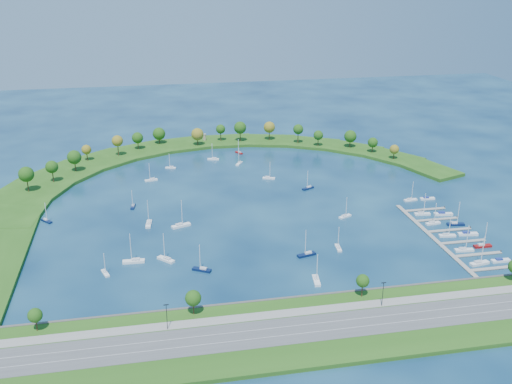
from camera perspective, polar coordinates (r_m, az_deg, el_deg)
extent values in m
plane|color=#072041|center=(323.58, -0.70, -1.03)|extent=(700.00, 700.00, 0.00)
cube|color=#245215|center=(216.18, 5.34, -13.09)|extent=(420.00, 42.00, 1.60)
cube|color=#474442|center=(233.51, 3.87, -10.18)|extent=(420.00, 1.20, 1.80)
cube|color=#515154|center=(215.70, 5.35, -12.90)|extent=(420.00, 16.00, 0.12)
cube|color=gray|center=(224.52, 4.57, -11.37)|extent=(420.00, 5.00, 0.12)
cube|color=silver|center=(213.69, 5.54, -13.25)|extent=(420.00, 0.15, 0.02)
cube|color=silver|center=(217.65, 5.17, -12.52)|extent=(420.00, 0.15, 0.02)
cylinder|color=#382314|center=(225.83, -20.36, -11.86)|extent=(0.56, 0.56, 4.90)
sphere|color=#1B4A12|center=(224.03, -20.47, -11.11)|extent=(5.20, 5.20, 5.20)
cylinder|color=#382314|center=(222.20, -6.02, -11.02)|extent=(0.56, 0.56, 5.25)
sphere|color=#1B4A12|center=(220.20, -6.06, -10.18)|extent=(6.00, 6.00, 6.00)
cylinder|color=#382314|center=(235.07, 10.16, -9.27)|extent=(0.56, 0.56, 5.60)
sphere|color=#1B4A12|center=(233.17, 10.22, -8.46)|extent=(5.20, 5.20, 5.20)
cylinder|color=black|center=(213.81, -8.57, -11.82)|extent=(0.24, 0.24, 10.00)
cylinder|color=black|center=(229.36, 12.09, -9.61)|extent=(0.24, 0.24, 10.00)
cube|color=#245215|center=(334.28, -22.88, -1.86)|extent=(43.73, 48.72, 2.00)
cube|color=#245215|center=(359.93, -20.79, 0.04)|extent=(50.23, 54.30, 2.00)
cube|color=#245215|center=(382.77, -18.02, 1.62)|extent=(54.07, 56.09, 2.00)
cube|color=#245215|center=(402.06, -14.75, 2.89)|extent=(55.20, 54.07, 2.00)
cube|color=#245215|center=(417.25, -11.12, 3.85)|extent=(53.65, 48.47, 2.00)
cube|color=#245215|center=(427.93, -7.25, 4.52)|extent=(49.62, 39.75, 2.00)
cube|color=#245215|center=(433.83, -3.23, 4.89)|extent=(44.32, 29.96, 2.00)
cube|color=#245215|center=(434.81, 0.84, 4.96)|extent=(49.49, 38.05, 2.00)
cube|color=#245215|center=(430.84, 4.89, 4.73)|extent=(51.13, 44.12, 2.00)
cube|color=#245215|center=(422.03, 8.83, 4.20)|extent=(49.19, 47.96, 2.00)
cube|color=#245215|center=(408.58, 12.58, 3.37)|extent=(43.90, 49.49, 2.00)
cube|color=#245215|center=(390.86, 16.01, 2.24)|extent=(35.67, 48.74, 2.00)
cylinder|color=#382314|center=(356.34, -21.10, 0.69)|extent=(0.56, 0.56, 8.53)
sphere|color=#1B4A12|center=(354.44, -21.23, 1.60)|extent=(8.66, 8.66, 8.66)
cylinder|color=#382314|center=(367.06, -18.95, 1.50)|extent=(0.56, 0.56, 7.88)
sphere|color=#1B4A12|center=(365.38, -19.05, 2.30)|extent=(7.38, 7.38, 7.38)
cylinder|color=#382314|center=(381.88, -16.99, 2.44)|extent=(0.56, 0.56, 7.43)
sphere|color=#1B4A12|center=(380.25, -17.08, 3.22)|extent=(8.65, 8.65, 8.65)
cylinder|color=#382314|center=(401.42, -15.94, 3.35)|extent=(0.56, 0.56, 6.13)
sphere|color=brown|center=(400.18, -16.00, 3.94)|extent=(6.29, 6.29, 6.29)
cylinder|color=#382314|center=(405.90, -13.12, 4.01)|extent=(0.56, 0.56, 8.82)
sphere|color=brown|center=(404.25, -13.19, 4.81)|extent=(7.47, 7.47, 7.47)
cylinder|color=#382314|center=(418.18, -11.28, 4.50)|extent=(0.56, 0.56, 6.57)
sphere|color=#1B4A12|center=(416.86, -11.32, 5.13)|extent=(7.73, 7.73, 7.73)
cylinder|color=#382314|center=(429.29, -9.28, 4.97)|extent=(0.56, 0.56, 5.33)
sphere|color=#1B4A12|center=(428.10, -9.31, 5.55)|extent=(8.95, 8.95, 8.95)
cylinder|color=#382314|center=(421.52, -5.63, 4.91)|extent=(0.56, 0.56, 6.24)
sphere|color=brown|center=(420.19, -5.65, 5.55)|extent=(8.69, 8.69, 8.69)
cylinder|color=#382314|center=(430.75, -3.41, 5.41)|extent=(0.56, 0.56, 7.39)
sphere|color=#1B4A12|center=(429.42, -3.43, 6.06)|extent=(6.73, 6.73, 6.73)
cylinder|color=#382314|center=(428.66, -1.53, 5.43)|extent=(0.56, 0.56, 8.37)
sphere|color=#1B4A12|center=(427.09, -1.54, 6.20)|extent=(8.85, 8.85, 8.85)
cylinder|color=#382314|center=(432.06, 1.29, 5.53)|extent=(0.56, 0.56, 7.88)
sphere|color=brown|center=(430.59, 1.29, 6.25)|extent=(8.28, 8.28, 8.28)
cylinder|color=#382314|center=(424.89, 4.06, 5.28)|extent=(0.56, 0.56, 8.81)
sphere|color=#1B4A12|center=(423.34, 4.08, 6.04)|extent=(7.19, 7.19, 7.19)
cylinder|color=#382314|center=(419.83, 5.99, 4.85)|extent=(0.56, 0.56, 6.45)
sphere|color=#1B4A12|center=(418.58, 6.01, 5.45)|extent=(6.76, 6.76, 6.76)
cylinder|color=#382314|center=(419.72, 9.02, 4.68)|extent=(0.56, 0.56, 6.17)
sphere|color=#1B4A12|center=(418.41, 9.06, 5.31)|extent=(8.57, 8.57, 8.57)
cylinder|color=#382314|center=(410.73, 11.12, 4.14)|extent=(0.56, 0.56, 5.65)
sphere|color=#1B4A12|center=(409.55, 11.17, 4.70)|extent=(6.84, 6.84, 6.84)
cylinder|color=#382314|center=(399.62, 13.11, 3.48)|extent=(0.56, 0.56, 5.37)
sphere|color=brown|center=(398.49, 13.16, 4.02)|extent=(6.16, 6.16, 6.16)
cylinder|color=gray|center=(433.52, -4.97, 5.27)|extent=(2.20, 2.20, 4.37)
cylinder|color=gray|center=(432.89, -4.98, 5.56)|extent=(2.60, 2.60, 0.30)
cube|color=gray|center=(294.48, 16.66, -4.24)|extent=(2.20, 82.00, 0.40)
cube|color=gray|center=(275.11, 22.01, -6.80)|extent=(22.00, 2.00, 0.40)
cube|color=gray|center=(284.90, 20.62, -5.62)|extent=(22.00, 2.00, 0.40)
cylinder|color=#382314|center=(290.42, 22.48, -5.32)|extent=(0.36, 0.36, 1.60)
cube|color=gray|center=(294.95, 19.33, -4.52)|extent=(22.00, 2.00, 0.40)
cylinder|color=#382314|center=(300.29, 21.15, -4.25)|extent=(0.36, 0.36, 1.60)
cube|color=gray|center=(305.24, 18.14, -3.49)|extent=(22.00, 2.00, 0.40)
cylinder|color=#382314|center=(310.40, 19.91, -3.25)|extent=(0.36, 0.36, 1.60)
cube|color=gray|center=(315.75, 17.02, -2.53)|extent=(22.00, 2.00, 0.40)
cylinder|color=#382314|center=(320.74, 18.75, -2.31)|extent=(0.36, 0.36, 1.60)
cube|color=gray|center=(326.45, 15.98, -1.62)|extent=(22.00, 2.00, 0.40)
cylinder|color=#382314|center=(331.28, 17.67, -1.43)|extent=(0.36, 0.36, 1.60)
cube|color=#09183D|center=(344.37, 5.02, 0.37)|extent=(7.79, 5.43, 0.92)
cube|color=silver|center=(344.59, 5.12, 0.51)|extent=(3.07, 2.57, 0.64)
cylinder|color=silver|center=(342.03, 4.97, 1.22)|extent=(0.32, 0.32, 10.34)
cube|color=white|center=(361.54, -10.05, 1.14)|extent=(7.85, 3.65, 0.91)
cube|color=silver|center=(361.43, -9.94, 1.27)|extent=(2.90, 2.00, 0.64)
cylinder|color=silver|center=(359.59, -10.20, 1.96)|extent=(0.32, 0.32, 10.23)
cube|color=white|center=(359.31, 1.25, 1.34)|extent=(7.73, 4.55, 0.90)
cube|color=silver|center=(359.16, 1.13, 1.46)|extent=(2.96, 2.28, 0.63)
cylinder|color=silver|center=(357.42, 1.35, 2.16)|extent=(0.32, 0.32, 10.08)
cube|color=#09183D|center=(254.87, -5.24, -7.45)|extent=(8.30, 6.11, 0.99)
cube|color=silver|center=(254.16, -5.07, -7.32)|extent=(3.31, 2.84, 0.69)
cylinder|color=silver|center=(252.28, -5.42, -6.22)|extent=(0.32, 0.32, 11.13)
cube|color=white|center=(395.61, -4.13, 3.17)|extent=(7.89, 3.89, 0.91)
cube|color=silver|center=(395.28, -4.03, 3.27)|extent=(2.94, 2.08, 0.64)
cylinder|color=silver|center=(394.01, -4.24, 3.94)|extent=(0.32, 0.32, 10.26)
cube|color=white|center=(274.90, 7.91, -5.35)|extent=(2.78, 7.39, 0.87)
cube|color=silver|center=(273.94, 7.95, -5.28)|extent=(1.68, 2.66, 0.61)
cylinder|color=silver|center=(273.10, 7.94, -4.30)|extent=(0.32, 0.32, 9.73)
cube|color=white|center=(385.97, -1.62, 2.75)|extent=(5.74, 7.79, 0.93)
cube|color=silver|center=(386.41, -1.59, 2.90)|extent=(2.67, 3.10, 0.65)
cylinder|color=silver|center=(383.66, -1.67, 3.53)|extent=(0.32, 0.32, 10.45)
cube|color=#09183D|center=(323.94, -11.74, -1.40)|extent=(2.90, 7.05, 0.82)
cube|color=silver|center=(324.30, -11.73, -1.24)|extent=(1.68, 2.57, 0.57)
cylinder|color=silver|center=(321.58, -11.82, -0.60)|extent=(0.32, 0.32, 9.24)
cube|color=white|center=(259.20, -14.29, -7.58)|extent=(3.95, 7.01, 0.81)
cube|color=silver|center=(259.46, -14.34, -7.38)|extent=(2.01, 2.66, 0.57)
cylinder|color=silver|center=(256.44, -14.35, -6.66)|extent=(0.32, 0.32, 9.12)
cube|color=white|center=(296.50, -7.22, -3.24)|extent=(10.00, 5.89, 1.16)
cube|color=silver|center=(295.75, -7.40, -3.10)|extent=(3.83, 2.95, 0.81)
cylinder|color=silver|center=(293.94, -7.15, -1.94)|extent=(0.32, 0.32, 13.05)
cube|color=white|center=(300.98, -10.27, -3.05)|extent=(3.53, 9.12, 1.07)
cube|color=silver|center=(299.81, -10.30, -2.96)|extent=(2.10, 3.30, 0.75)
cylinder|color=silver|center=(299.06, -10.34, -1.85)|extent=(0.32, 0.32, 12.00)
cube|color=#09183D|center=(267.00, 4.88, -6.03)|extent=(9.03, 4.56, 1.04)
cube|color=silver|center=(267.00, 5.05, -5.82)|extent=(3.37, 2.42, 0.73)
cylinder|color=silver|center=(263.83, 4.79, -4.83)|extent=(0.32, 0.32, 11.73)
cube|color=white|center=(381.73, -8.21, 2.32)|extent=(6.94, 3.83, 0.80)
cube|color=silver|center=(381.35, -8.11, 2.41)|extent=(2.63, 1.96, 0.56)
cylinder|color=silver|center=(380.33, -8.32, 3.02)|extent=(0.32, 0.32, 9.03)
cube|color=white|center=(308.41, 8.56, -2.35)|extent=(7.51, 5.07, 0.88)
cube|color=silver|center=(307.63, 8.47, -2.25)|extent=(2.94, 2.42, 0.62)
cylinder|color=silver|center=(306.71, 8.69, -1.39)|extent=(0.32, 0.32, 9.93)
cube|color=#09183D|center=(317.91, -19.49, -2.65)|extent=(6.24, 6.74, 0.86)
cube|color=silver|center=(318.20, -19.57, -2.50)|extent=(2.71, 2.82, 0.60)
cylinder|color=silver|center=(315.47, -19.54, -1.80)|extent=(0.32, 0.32, 9.70)
cube|color=white|center=(264.86, -8.66, -6.44)|extent=(7.82, 8.19, 1.06)
cube|color=silver|center=(263.88, -8.53, -6.33)|extent=(3.38, 3.45, 0.74)
cylinder|color=silver|center=(262.40, -8.84, -5.14)|extent=(0.32, 0.32, 11.95)
cube|color=maroon|center=(408.53, -1.65, 3.79)|extent=(4.76, 6.93, 0.82)
cube|color=silver|center=(407.80, -1.60, 3.86)|extent=(2.26, 2.72, 0.57)
cylinder|color=silver|center=(407.50, -1.70, 4.48)|extent=(0.32, 0.32, 9.18)
cube|color=white|center=(265.71, -11.68, -6.56)|extent=(9.61, 3.04, 1.14)
cube|color=silver|center=(265.20, -11.49, -6.36)|extent=(3.40, 2.00, 0.80)
cylinder|color=silver|center=(262.64, -11.96, -5.21)|extent=(0.32, 0.32, 12.83)
cube|color=white|center=(246.94, 5.82, -8.47)|extent=(3.65, 8.99, 1.05)
cube|color=silver|center=(247.26, 5.80, -8.19)|extent=(2.13, 3.27, 0.73)
cylinder|color=silver|center=(243.24, 5.90, -7.24)|extent=(0.32, 0.32, 11.79)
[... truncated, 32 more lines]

